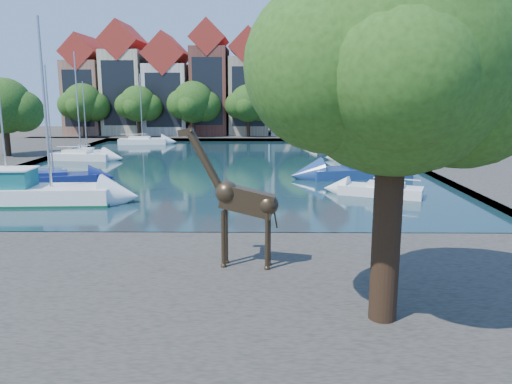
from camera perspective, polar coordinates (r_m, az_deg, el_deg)
ground at (r=23.94m, az=-8.98°, el=-5.67°), size 160.00×160.00×0.00m
water_basin at (r=47.24m, az=-4.17°, el=2.93°), size 38.00×50.00×0.08m
near_quay at (r=17.41m, az=-12.88°, el=-11.62°), size 50.00×14.00×0.50m
far_quay at (r=78.94m, az=-2.23°, el=6.51°), size 60.00×16.00×0.50m
right_quay at (r=51.52m, az=24.78°, el=2.85°), size 14.00×52.00×0.50m
plane_tree at (r=14.05m, az=16.14°, el=13.82°), size 8.32×6.40×10.62m
townhouse_west_end at (r=83.05m, az=-18.64°, el=11.09°), size 5.44×9.18×14.93m
townhouse_west_mid at (r=81.31m, az=-14.60°, el=11.93°), size 5.94×9.18×16.79m
townhouse_west_inner at (r=79.87m, az=-9.97°, el=11.50°), size 6.43×9.18×15.15m
townhouse_center at (r=78.96m, az=-5.25°, el=12.37°), size 5.44×9.18×16.93m
townhouse_east_inner at (r=78.57m, az=-0.79°, el=11.95°), size 5.94×9.18×15.79m
townhouse_east_mid at (r=78.68m, az=4.06°, el=12.20°), size 6.43×9.18×16.65m
townhouse_east_end at (r=79.31m, az=8.84°, el=11.37°), size 5.44×9.18×14.43m
far_tree_far_west at (r=77.52m, az=-19.10°, el=9.46°), size 7.28×5.60×7.68m
far_tree_west at (r=75.23m, az=-13.27°, el=9.66°), size 6.76×5.20×7.36m
far_tree_mid_west at (r=73.73m, az=-7.13°, el=10.01°), size 7.80×6.00×8.00m
far_tree_mid_east at (r=73.10m, az=-0.81°, el=9.96°), size 7.02×5.40×7.52m
far_tree_east at (r=73.33m, az=5.55°, el=9.99°), size 7.54×5.80×7.84m
far_tree_far_east at (r=74.42m, az=11.78°, el=9.71°), size 6.76×5.20×7.36m
side_tree_left_far at (r=56.81m, az=-26.75°, el=8.60°), size 7.28×5.60×7.88m
giraffe_statue at (r=18.39m, az=-1.87°, el=-0.92°), size 3.63×0.89×5.19m
motorsailer at (r=34.19m, az=-24.64°, el=0.20°), size 9.86×3.38×11.27m
sailboat_left_a at (r=35.56m, az=-26.43°, el=-0.07°), size 5.17×2.26×9.47m
sailboat_left_b at (r=41.28m, az=-22.12°, el=1.62°), size 6.63×4.15×8.83m
sailboat_left_c at (r=54.32m, az=-19.36°, el=4.07°), size 6.35×2.80×10.78m
sailboat_left_d at (r=57.26m, az=-18.75°, el=4.40°), size 4.21×1.49×7.95m
sailboat_left_e at (r=68.74m, az=-12.84°, el=5.82°), size 6.44×2.87×9.21m
sailboat_right_a at (r=34.62m, az=14.05°, el=0.43°), size 5.76×3.80×9.37m
sailboat_right_b at (r=41.78m, az=11.74°, el=2.48°), size 8.52×4.42×10.96m
sailboat_right_c at (r=51.15m, az=12.34°, el=3.98°), size 5.96×3.82×8.79m
sailboat_right_d at (r=65.07m, az=9.02°, el=5.68°), size 6.16×2.57×8.18m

